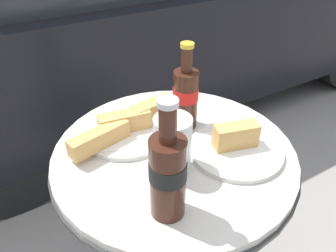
# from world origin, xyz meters

# --- Properties ---
(bistro_table) EXTENTS (0.58, 0.58, 0.74)m
(bistro_table) POSITION_xyz_m (0.00, 0.00, 0.50)
(bistro_table) COLOR #333333
(bistro_table) RESTS_ON ground_plane
(cola_bottle_left) EXTENTS (0.06, 0.06, 0.22)m
(cola_bottle_left) POSITION_xyz_m (0.08, 0.07, 0.82)
(cola_bottle_left) COLOR #3D1E14
(cola_bottle_left) RESTS_ON bistro_table
(cola_bottle_right) EXTENTS (0.07, 0.07, 0.24)m
(cola_bottle_right) POSITION_xyz_m (-0.11, -0.15, 0.83)
(cola_bottle_right) COLOR #3D1E14
(cola_bottle_right) RESTS_ON bistro_table
(drinking_glass) EXTENTS (0.08, 0.08, 0.13)m
(drinking_glass) POSITION_xyz_m (-0.04, -0.05, 0.79)
(drinking_glass) COLOR silver
(drinking_glass) RESTS_ON bistro_table
(lunch_plate_near) EXTENTS (0.22, 0.22, 0.07)m
(lunch_plate_near) POSITION_xyz_m (0.12, -0.08, 0.75)
(lunch_plate_near) COLOR silver
(lunch_plate_near) RESTS_ON bistro_table
(lunch_plate_far) EXTENTS (0.30, 0.21, 0.06)m
(lunch_plate_far) POSITION_xyz_m (-0.07, 0.11, 0.76)
(lunch_plate_far) COLOR silver
(lunch_plate_far) RESTS_ON bistro_table
(parked_car) EXTENTS (3.92, 1.81, 1.29)m
(parked_car) POSITION_xyz_m (0.78, 1.62, 0.62)
(parked_car) COLOR black
(parked_car) RESTS_ON ground_plane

